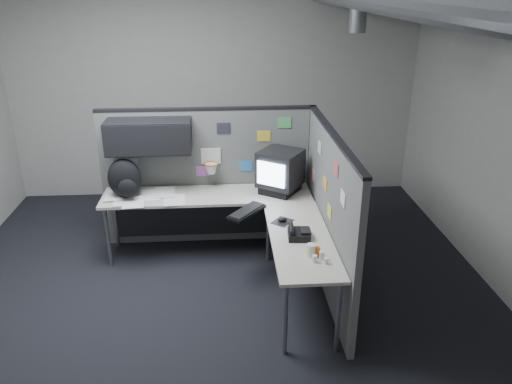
{
  "coord_description": "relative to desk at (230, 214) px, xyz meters",
  "views": [
    {
      "loc": [
        0.08,
        -4.11,
        2.91
      ],
      "look_at": [
        0.4,
        0.35,
        1.01
      ],
      "focal_mm": 35.0,
      "sensor_mm": 36.0,
      "label": 1
    }
  ],
  "objects": [
    {
      "name": "desk",
      "position": [
        0.0,
        0.0,
        0.0
      ],
      "size": [
        2.31,
        2.11,
        0.73
      ],
      "color": "#BBB5A9",
      "rests_on": "ground"
    },
    {
      "name": "room",
      "position": [
        0.41,
        -0.7,
        1.48
      ],
      "size": [
        5.62,
        5.62,
        3.22
      ],
      "color": "black",
      "rests_on": "ground"
    },
    {
      "name": "keyboard",
      "position": [
        0.16,
        -0.24,
        0.14
      ],
      "size": [
        0.42,
        0.48,
        0.04
      ],
      "rotation": [
        0.0,
        0.0,
        0.13
      ],
      "color": "black",
      "rests_on": "desk"
    },
    {
      "name": "cup",
      "position": [
        0.67,
        -1.13,
        0.17
      ],
      "size": [
        0.1,
        0.1,
        0.11
      ],
      "primitive_type": "cylinder",
      "rotation": [
        0.0,
        0.0,
        -0.2
      ],
      "color": "silver",
      "rests_on": "desk"
    },
    {
      "name": "papers",
      "position": [
        -0.93,
        0.22,
        0.13
      ],
      "size": [
        0.89,
        0.6,
        0.02
      ],
      "rotation": [
        0.0,
        0.0,
        0.07
      ],
      "color": "white",
      "rests_on": "desk"
    },
    {
      "name": "bottles",
      "position": [
        0.73,
        -1.19,
        0.15
      ],
      "size": [
        0.13,
        0.18,
        0.08
      ],
      "rotation": [
        0.0,
        0.0,
        -0.13
      ],
      "color": "silver",
      "rests_on": "desk"
    },
    {
      "name": "partition_right",
      "position": [
        0.95,
        -0.49,
        0.21
      ],
      "size": [
        0.07,
        2.23,
        1.63
      ],
      "color": "#5B5E5B",
      "rests_on": "ground"
    },
    {
      "name": "phone",
      "position": [
        0.61,
        -0.78,
        0.16
      ],
      "size": [
        0.22,
        0.24,
        0.1
      ],
      "rotation": [
        0.0,
        0.0,
        -0.25
      ],
      "color": "black",
      "rests_on": "desk"
    },
    {
      "name": "mouse",
      "position": [
        0.5,
        -0.46,
        0.13
      ],
      "size": [
        0.25,
        0.25,
        0.04
      ],
      "rotation": [
        0.0,
        0.0,
        0.12
      ],
      "color": "black",
      "rests_on": "desk"
    },
    {
      "name": "backpack",
      "position": [
        -1.12,
        0.25,
        0.33
      ],
      "size": [
        0.36,
        0.33,
        0.44
      ],
      "rotation": [
        0.0,
        0.0,
        -0.01
      ],
      "color": "black",
      "rests_on": "desk"
    },
    {
      "name": "partition_back",
      "position": [
        -0.4,
        0.53,
        0.38
      ],
      "size": [
        2.44,
        0.42,
        1.63
      ],
      "color": "#5B5E5B",
      "rests_on": "ground"
    },
    {
      "name": "monitor",
      "position": [
        0.57,
        0.31,
        0.36
      ],
      "size": [
        0.58,
        0.58,
        0.48
      ],
      "rotation": [
        0.0,
        0.0,
        0.2
      ],
      "color": "black",
      "rests_on": "desk"
    }
  ]
}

